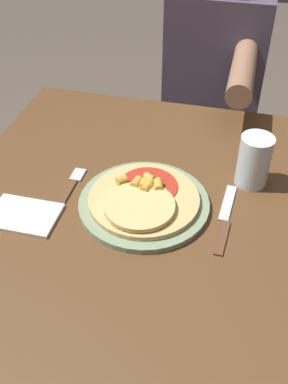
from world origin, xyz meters
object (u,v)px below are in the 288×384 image
Objects in this scene: dining_table at (154,247)px; person_diner at (214,84)px; pizza at (143,199)px; fork at (70,188)px; knife at (225,219)px; drinking_glass at (254,161)px; plate at (144,203)px.

dining_table is 0.74m from person_diner.
person_diner is (0.07, 0.74, -0.09)m from pizza.
dining_table is 0.24m from fork.
pizza is at bearing -95.39° from person_diner.
drinking_glass is (0.04, 0.14, 0.06)m from knife.
person_diner is at bearing 86.54° from dining_table.
fork is 0.43m from drinking_glass.
person_diner is at bearing 98.47° from knife.
pizza reaches higher than dining_table.
knife reaches higher than dining_table.
drinking_glass is at bearing 32.95° from pizza.
pizza is 1.96× the size of drinking_glass.
dining_table is at bearing 179.00° from knife.
pizza is at bearing -5.95° from fork.
person_diner reaches higher than pizza.
plate is 0.02m from pizza.
fork reaches higher than dining_table.
plate is at bearing -4.56° from fork.
plate is 0.18m from knife.
plate is at bearing 178.89° from dining_table.
drinking_glass reaches higher than pizza.
person_diner reaches higher than dining_table.
dining_table is at bearing -93.46° from person_diner.
pizza is 0.18m from fork.
plate is 2.33× the size of drinking_glass.
person_diner is (0.04, 0.74, 0.06)m from dining_table.
pizza is at bearing -171.32° from dining_table.
dining_table is at bearing 8.68° from pizza.
fork is 0.14× the size of person_diner.
knife is at bearing 0.38° from pizza.
drinking_glass reaches higher than dining_table.
dining_table is 0.20m from knife.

